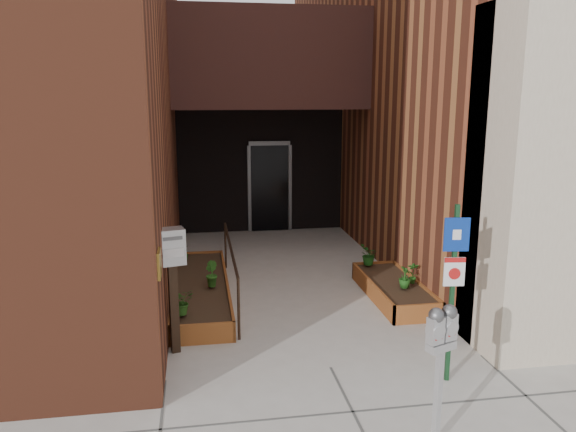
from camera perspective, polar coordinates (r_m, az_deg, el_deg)
name	(u,v)px	position (r m, az deg, el deg)	size (l,w,h in m)	color
ground	(331,368)	(7.19, 4.35, -15.11)	(80.00, 80.00, 0.00)	#9E9991
architecture	(253,17)	(13.27, -3.53, 19.51)	(20.00, 14.60, 10.00)	brown
planter_left	(201,291)	(9.44, -8.85, -7.50)	(0.90, 3.60, 0.30)	brown
planter_right	(394,290)	(9.51, 10.69, -7.42)	(0.80, 2.20, 0.30)	brown
handrail	(231,254)	(9.22, -5.86, -3.89)	(0.04, 3.34, 0.90)	black
parking_meter	(441,339)	(5.51, 15.32, -11.92)	(0.33, 0.21, 1.40)	#B7B7BA
sign_post	(454,275)	(6.65, 16.47, -5.79)	(0.29, 0.08, 2.11)	#153B1E
payment_dropbox	(172,264)	(7.28, -11.71, -4.81)	(0.38, 0.32, 1.66)	black
shrub_left_a	(182,302)	(8.01, -10.77, -8.55)	(0.33, 0.33, 0.37)	#255117
shrub_left_b	(211,274)	(9.06, -7.82, -5.84)	(0.22, 0.22, 0.41)	#275C1A
shrub_left_c	(183,253)	(10.44, -10.64, -3.68)	(0.19, 0.19, 0.34)	#195317
shrub_left_d	(183,246)	(10.84, -10.60, -2.98)	(0.20, 0.20, 0.38)	#28631C
shrub_right_a	(405,277)	(9.11, 11.79, -6.10)	(0.19, 0.19, 0.34)	#1C4F16
shrub_right_b	(413,273)	(9.33, 12.60, -5.65)	(0.19, 0.19, 0.36)	#24621C
shrub_right_c	(369,255)	(10.16, 8.21, -3.94)	(0.34, 0.34, 0.37)	#195017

